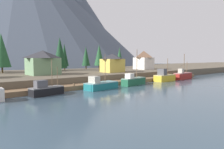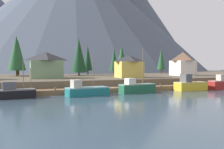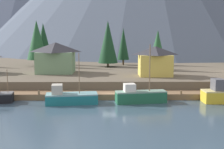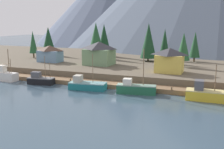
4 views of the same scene
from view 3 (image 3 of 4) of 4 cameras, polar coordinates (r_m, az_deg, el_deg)
ground_plane at (r=70.48m, az=-0.45°, el=-1.78°), size 400.00×400.00×1.00m
dock at (r=52.59m, az=-0.38°, el=-3.91°), size 80.00×4.00×1.60m
shoreline_bank at (r=82.12m, az=-0.48°, el=0.79°), size 400.00×56.00×2.50m
mountain_central_peak at (r=181.50m, az=-3.01°, el=12.44°), size 79.14×79.14×52.57m
fishing_boat_teal at (r=48.69m, az=-7.95°, el=-4.31°), size 8.50×4.17×8.11m
fishing_boat_green at (r=48.94m, az=5.31°, el=-4.05°), size 8.40×3.44×9.46m
house_green at (r=67.86m, az=-10.64°, el=3.23°), size 8.29×7.24×6.79m
house_yellow at (r=62.55m, az=8.21°, el=2.60°), size 6.90×5.56×6.12m
conifer_mid_right at (r=84.71m, az=8.74°, el=5.43°), size 3.43×3.43×9.44m
conifer_back_left at (r=72.51m, az=8.65°, el=5.33°), size 3.76×3.76×9.56m
conifer_back_right at (r=79.30m, az=-0.78°, el=6.22°), size 5.15×5.15×12.12m
conifer_centre at (r=88.50m, az=-12.89°, el=6.25°), size 4.74×4.74×11.75m
conifer_far_left at (r=82.61m, az=-14.10°, el=6.38°), size 5.31×5.31×12.27m
conifer_far_right at (r=84.24m, az=2.15°, el=5.83°), size 3.31×3.31×10.32m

